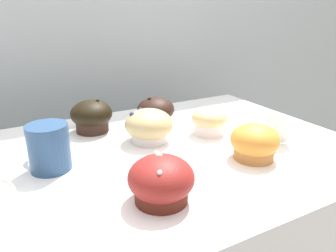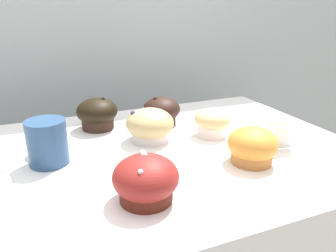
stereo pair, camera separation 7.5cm
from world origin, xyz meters
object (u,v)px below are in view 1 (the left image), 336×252
at_px(muffin_back_center, 161,181).
at_px(coffee_cup, 49,146).
at_px(muffin_front_center, 156,111).
at_px(muffin_front_left, 92,116).
at_px(muffin_back_right, 149,126).
at_px(muffin_back_left, 255,143).
at_px(muffin_front_right, 209,121).

xyz_separation_m(muffin_back_center, coffee_cup, (-0.14, 0.21, 0.01)).
distance_m(muffin_front_center, muffin_front_left, 0.17).
bearing_deg(muffin_back_center, muffin_back_right, 68.69).
xyz_separation_m(muffin_front_left, coffee_cup, (-0.13, -0.17, 0.01)).
bearing_deg(muffin_front_left, muffin_back_right, -53.36).
height_order(muffin_back_left, muffin_front_left, muffin_front_left).
relative_size(muffin_front_left, muffin_back_center, 0.96).
relative_size(muffin_front_center, muffin_front_left, 0.97).
height_order(muffin_back_left, muffin_front_right, muffin_back_left).
distance_m(muffin_front_left, coffee_cup, 0.21).
bearing_deg(muffin_back_left, muffin_back_center, -168.97).
xyz_separation_m(muffin_back_left, coffee_cup, (-0.38, 0.16, 0.01)).
xyz_separation_m(muffin_back_left, muffin_front_left, (-0.25, 0.32, 0.00)).
xyz_separation_m(muffin_back_right, muffin_back_center, (-0.09, -0.24, -0.00)).
relative_size(muffin_back_left, muffin_back_right, 0.90).
bearing_deg(muffin_back_right, muffin_front_right, -10.99).
xyz_separation_m(muffin_front_center, coffee_cup, (-0.30, -0.14, 0.01)).
distance_m(muffin_front_center, muffin_front_right, 0.16).
height_order(muffin_back_right, coffee_cup, coffee_cup).
relative_size(muffin_back_right, muffin_front_right, 1.28).
distance_m(muffin_back_left, coffee_cup, 0.42).
relative_size(muffin_front_left, muffin_front_right, 1.18).
bearing_deg(coffee_cup, muffin_back_right, 8.10).
height_order(muffin_front_center, muffin_back_left, same).
distance_m(muffin_back_left, muffin_back_right, 0.24).
relative_size(muffin_back_right, muffin_back_center, 1.03).
xyz_separation_m(muffin_front_right, coffee_cup, (-0.38, -0.00, 0.01)).
distance_m(muffin_front_center, muffin_back_left, 0.31).
bearing_deg(muffin_front_right, muffin_front_left, 147.22).
relative_size(muffin_front_center, muffin_front_right, 1.14).
distance_m(muffin_front_center, muffin_back_center, 0.38).
relative_size(muffin_back_left, muffin_front_right, 1.14).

